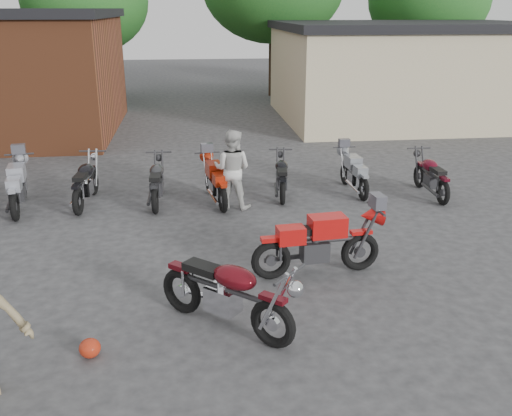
{
  "coord_description": "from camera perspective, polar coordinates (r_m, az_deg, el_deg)",
  "views": [
    {
      "loc": [
        -0.33,
        -7.5,
        4.27
      ],
      "look_at": [
        0.8,
        2.03,
        0.9
      ],
      "focal_mm": 40.0,
      "sensor_mm": 36.0,
      "label": 1
    }
  ],
  "objects": [
    {
      "name": "row_bike_4",
      "position": [
        13.14,
        -4.09,
        2.88
      ],
      "size": [
        0.94,
        1.99,
        1.11
      ],
      "primitive_type": null,
      "rotation": [
        0.0,
        0.0,
        1.74
      ],
      "color": "#A8250E",
      "rests_on": "ground"
    },
    {
      "name": "stucco_building",
      "position": [
        24.31,
        14.96,
        12.76
      ],
      "size": [
        10.0,
        8.0,
        3.5
      ],
      "primitive_type": "cube",
      "color": "tan",
      "rests_on": "ground"
    },
    {
      "name": "tree_2",
      "position": [
        29.82,
        1.68,
        19.58
      ],
      "size": [
        7.04,
        7.04,
        8.8
      ],
      "primitive_type": null,
      "color": "#13491A",
      "rests_on": "ground"
    },
    {
      "name": "ground",
      "position": [
        8.64,
        -3.74,
        -10.32
      ],
      "size": [
        90.0,
        90.0,
        0.0
      ],
      "primitive_type": "plane",
      "color": "#303032"
    },
    {
      "name": "row_bike_6",
      "position": [
        14.08,
        9.78,
        3.66
      ],
      "size": [
        0.7,
        1.86,
        1.06
      ],
      "primitive_type": null,
      "rotation": [
        0.0,
        0.0,
        1.63
      ],
      "color": "gray",
      "rests_on": "ground"
    },
    {
      "name": "sportbike",
      "position": [
        9.55,
        6.35,
        -3.21
      ],
      "size": [
        2.22,
        0.93,
        1.25
      ],
      "primitive_type": null,
      "rotation": [
        0.0,
        0.0,
        0.1
      ],
      "color": "red",
      "rests_on": "ground"
    },
    {
      "name": "row_bike_3",
      "position": [
        13.27,
        -9.89,
        2.82
      ],
      "size": [
        0.69,
        1.95,
        1.12
      ],
      "primitive_type": null,
      "rotation": [
        0.0,
        0.0,
        1.54
      ],
      "color": "#262729",
      "rests_on": "ground"
    },
    {
      "name": "tree_3",
      "position": [
        31.98,
        16.73,
        17.74
      ],
      "size": [
        6.08,
        6.08,
        7.6
      ],
      "primitive_type": null,
      "color": "#13491A",
      "rests_on": "ground"
    },
    {
      "name": "row_bike_1",
      "position": [
        13.71,
        -22.77,
        2.23
      ],
      "size": [
        0.97,
        2.12,
        1.18
      ],
      "primitive_type": null,
      "rotation": [
        0.0,
        0.0,
        1.72
      ],
      "color": "#999BA7",
      "rests_on": "ground"
    },
    {
      "name": "vintage_motorcycle",
      "position": [
        7.9,
        -2.9,
        -8.05
      ],
      "size": [
        2.13,
        2.01,
        1.28
      ],
      "primitive_type": null,
      "rotation": [
        0.0,
        0.0,
        -0.73
      ],
      "color": "#550A12",
      "rests_on": "ground"
    },
    {
      "name": "row_bike_5",
      "position": [
        13.65,
        2.57,
        3.41
      ],
      "size": [
        0.82,
        1.88,
        1.06
      ],
      "primitive_type": null,
      "rotation": [
        0.0,
        0.0,
        1.45
      ],
      "color": "black",
      "rests_on": "ground"
    },
    {
      "name": "row_bike_2",
      "position": [
        13.57,
        -16.69,
        2.73
      ],
      "size": [
        0.82,
        2.05,
        1.16
      ],
      "primitive_type": null,
      "rotation": [
        0.0,
        0.0,
        1.49
      ],
      "color": "black",
      "rests_on": "ground"
    },
    {
      "name": "row_bike_7",
      "position": [
        14.24,
        17.11,
        3.31
      ],
      "size": [
        0.63,
        1.89,
        1.09
      ],
      "primitive_type": null,
      "rotation": [
        0.0,
        0.0,
        1.58
      ],
      "color": "#510A18",
      "rests_on": "ground"
    },
    {
      "name": "tree_1",
      "position": [
        29.88,
        -16.54,
        17.5
      ],
      "size": [
        5.92,
        5.92,
        7.4
      ],
      "primitive_type": null,
      "color": "#13491A",
      "rests_on": "ground"
    },
    {
      "name": "helmet",
      "position": [
        7.87,
        -16.28,
        -13.3
      ],
      "size": [
        0.31,
        0.31,
        0.26
      ],
      "primitive_type": "ellipsoid",
      "rotation": [
        0.0,
        0.0,
        0.11
      ],
      "color": "#A42711",
      "rests_on": "ground"
    },
    {
      "name": "person_light",
      "position": [
        12.7,
        -2.4,
        3.89
      ],
      "size": [
        1.06,
        0.96,
        1.78
      ],
      "primitive_type": "imported",
      "rotation": [
        0.0,
        0.0,
        2.74
      ],
      "color": "beige",
      "rests_on": "ground"
    }
  ]
}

